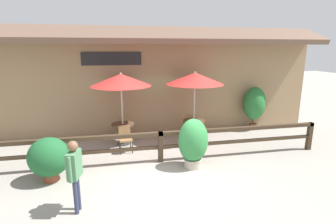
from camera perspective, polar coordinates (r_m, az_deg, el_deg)
ground_plane at (r=7.22m, az=-0.13°, el=-14.12°), size 60.00×60.00×0.00m
building_facade at (r=10.51m, az=-4.59°, el=7.02°), size 14.28×1.49×4.23m
patio_railing at (r=7.89m, az=-1.64°, el=-6.15°), size 10.40×0.14×0.95m
patio_umbrella_near at (r=9.15m, az=-10.22°, el=6.88°), size 2.08×2.08×2.57m
dining_table_near at (r=9.50m, az=-9.79°, el=-3.45°), size 0.81×0.81×0.77m
chair_near_streetside at (r=8.87m, az=-9.31°, el=-5.52°), size 0.46×0.46×0.86m
chair_near_wallside at (r=10.20m, az=-9.60°, el=-3.00°), size 0.46×0.46×0.86m
patio_umbrella_middle at (r=9.53m, az=5.89°, el=7.27°), size 2.08×2.08×2.57m
dining_table_middle at (r=9.86m, az=5.65°, el=-2.67°), size 0.81×0.81×0.77m
chair_middle_streetside at (r=9.29m, az=6.36°, el=-4.53°), size 0.48×0.48×0.86m
chair_middle_wallside at (r=10.48m, az=4.66°, el=-2.40°), size 0.44×0.44×0.86m
potted_plant_entrance_palm at (r=7.56m, az=5.50°, el=-6.61°), size 0.86×0.77×1.45m
potted_plant_tall_tropical at (r=7.46m, az=-24.46°, el=-9.06°), size 1.04×0.94×1.17m
potted_plant_corner_fern at (r=11.57m, az=18.29°, el=1.67°), size 0.93×0.84×1.83m
pedestrian at (r=5.76m, az=-19.69°, el=-11.26°), size 0.27×0.55×1.58m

